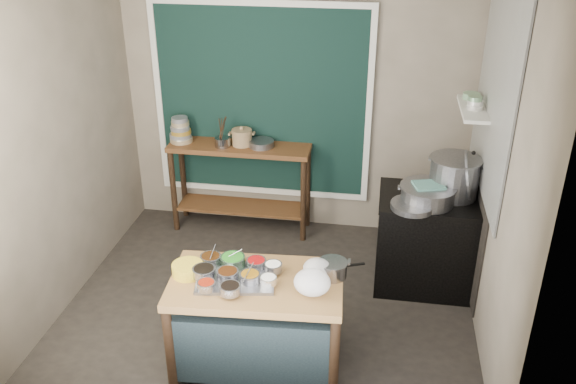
% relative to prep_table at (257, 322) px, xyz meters
% --- Properties ---
extents(floor, '(3.50, 3.00, 0.02)m').
position_rel_prep_table_xyz_m(floor, '(-0.05, 0.75, -0.39)').
color(floor, '#2A2520').
rests_on(floor, ground).
extents(back_wall, '(3.50, 0.02, 2.80)m').
position_rel_prep_table_xyz_m(back_wall, '(-0.05, 2.26, 1.02)').
color(back_wall, gray).
rests_on(back_wall, floor).
extents(left_wall, '(0.02, 3.00, 2.80)m').
position_rel_prep_table_xyz_m(left_wall, '(-1.81, 0.75, 1.02)').
color(left_wall, gray).
rests_on(left_wall, floor).
extents(right_wall, '(0.02, 3.00, 2.80)m').
position_rel_prep_table_xyz_m(right_wall, '(1.71, 0.75, 1.02)').
color(right_wall, gray).
rests_on(right_wall, floor).
extents(curtain_panel, '(2.10, 0.02, 1.90)m').
position_rel_prep_table_xyz_m(curtain_panel, '(-0.40, 2.22, 0.98)').
color(curtain_panel, black).
rests_on(curtain_panel, back_wall).
extents(curtain_frame, '(2.22, 0.03, 2.02)m').
position_rel_prep_table_xyz_m(curtain_frame, '(-0.40, 2.21, 0.98)').
color(curtain_frame, beige).
rests_on(curtain_frame, back_wall).
extents(tile_panel, '(0.02, 1.70, 1.70)m').
position_rel_prep_table_xyz_m(tile_panel, '(1.69, 1.30, 1.48)').
color(tile_panel, '#B2B2AA').
rests_on(tile_panel, right_wall).
extents(soot_patch, '(0.01, 1.30, 1.30)m').
position_rel_prep_table_xyz_m(soot_patch, '(1.69, 1.40, 0.32)').
color(soot_patch, black).
rests_on(soot_patch, right_wall).
extents(wall_shelf, '(0.22, 0.70, 0.03)m').
position_rel_prep_table_xyz_m(wall_shelf, '(1.58, 1.60, 1.23)').
color(wall_shelf, beige).
rests_on(wall_shelf, right_wall).
extents(prep_table, '(1.30, 0.81, 0.75)m').
position_rel_prep_table_xyz_m(prep_table, '(0.00, 0.00, 0.00)').
color(prep_table, brown).
rests_on(prep_table, floor).
extents(back_counter, '(1.45, 0.40, 0.95)m').
position_rel_prep_table_xyz_m(back_counter, '(-0.60, 2.03, 0.10)').
color(back_counter, '#542E18').
rests_on(back_counter, floor).
extents(stove_block, '(0.90, 0.68, 0.85)m').
position_rel_prep_table_xyz_m(stove_block, '(1.30, 1.30, 0.05)').
color(stove_block, black).
rests_on(stove_block, floor).
extents(stove_top, '(0.92, 0.69, 0.03)m').
position_rel_prep_table_xyz_m(stove_top, '(1.30, 1.30, 0.49)').
color(stove_top, black).
rests_on(stove_top, stove_block).
extents(condiment_tray, '(0.61, 0.48, 0.02)m').
position_rel_prep_table_xyz_m(condiment_tray, '(-0.15, -0.01, 0.39)').
color(condiment_tray, gray).
rests_on(condiment_tray, prep_table).
extents(condiment_bowls, '(0.63, 0.51, 0.07)m').
position_rel_prep_table_xyz_m(condiment_bowls, '(-0.17, 0.01, 0.43)').
color(condiment_bowls, gray).
rests_on(condiment_bowls, condiment_tray).
extents(yellow_basin, '(0.25, 0.25, 0.09)m').
position_rel_prep_table_xyz_m(yellow_basin, '(-0.51, -0.00, 0.42)').
color(yellow_basin, yellow).
rests_on(yellow_basin, prep_table).
extents(saucepan, '(0.29, 0.29, 0.12)m').
position_rel_prep_table_xyz_m(saucepan, '(0.54, 0.15, 0.44)').
color(saucepan, gray).
rests_on(saucepan, prep_table).
extents(plastic_bag_a, '(0.28, 0.25, 0.19)m').
position_rel_prep_table_xyz_m(plastic_bag_a, '(0.42, -0.09, 0.47)').
color(plastic_bag_a, white).
rests_on(plastic_bag_a, prep_table).
extents(plastic_bag_b, '(0.21, 0.18, 0.15)m').
position_rel_prep_table_xyz_m(plastic_bag_b, '(0.43, 0.11, 0.45)').
color(plastic_bag_b, white).
rests_on(plastic_bag_b, prep_table).
extents(bowl_stack, '(0.23, 0.23, 0.26)m').
position_rel_prep_table_xyz_m(bowl_stack, '(-1.22, 2.04, 0.69)').
color(bowl_stack, tan).
rests_on(bowl_stack, back_counter).
extents(utensil_cup, '(0.19, 0.19, 0.10)m').
position_rel_prep_table_xyz_m(utensil_cup, '(-0.76, 1.98, 0.62)').
color(utensil_cup, gray).
rests_on(utensil_cup, back_counter).
extents(ceramic_crock, '(0.25, 0.25, 0.15)m').
position_rel_prep_table_xyz_m(ceramic_crock, '(-0.57, 2.05, 0.65)').
color(ceramic_crock, olive).
rests_on(ceramic_crock, back_counter).
extents(wide_bowl, '(0.32, 0.32, 0.06)m').
position_rel_prep_table_xyz_m(wide_bowl, '(-0.37, 2.04, 0.61)').
color(wide_bowl, gray).
rests_on(wide_bowl, back_counter).
extents(stock_pot, '(0.58, 0.58, 0.35)m').
position_rel_prep_table_xyz_m(stock_pot, '(1.46, 1.37, 0.68)').
color(stock_pot, gray).
rests_on(stock_pot, stove_top).
extents(pot_lid, '(0.16, 0.45, 0.44)m').
position_rel_prep_table_xyz_m(pot_lid, '(1.57, 1.34, 0.72)').
color(pot_lid, gray).
rests_on(pot_lid, stove_top).
extents(steamer, '(0.52, 0.52, 0.16)m').
position_rel_prep_table_xyz_m(steamer, '(1.24, 1.19, 0.58)').
color(steamer, gray).
rests_on(steamer, stove_top).
extents(green_cloth, '(0.29, 0.25, 0.02)m').
position_rel_prep_table_xyz_m(green_cloth, '(1.24, 1.19, 0.67)').
color(green_cloth, slate).
rests_on(green_cloth, steamer).
extents(shallow_pan, '(0.47, 0.47, 0.05)m').
position_rel_prep_table_xyz_m(shallow_pan, '(1.12, 1.06, 0.53)').
color(shallow_pan, gray).
rests_on(shallow_pan, stove_top).
extents(shelf_bowl_stack, '(0.14, 0.14, 0.11)m').
position_rel_prep_table_xyz_m(shelf_bowl_stack, '(1.58, 1.56, 1.29)').
color(shelf_bowl_stack, silver).
rests_on(shelf_bowl_stack, wall_shelf).
extents(shelf_bowl_green, '(0.16, 0.16, 0.05)m').
position_rel_prep_table_xyz_m(shelf_bowl_green, '(1.58, 1.83, 1.27)').
color(shelf_bowl_green, gray).
rests_on(shelf_bowl_green, wall_shelf).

